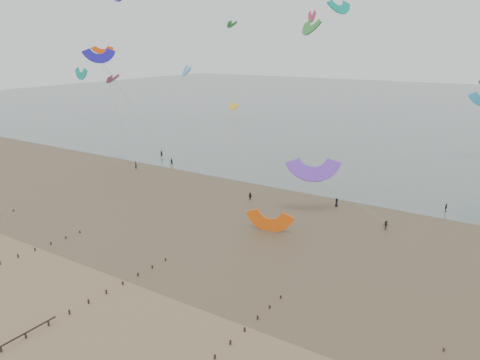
# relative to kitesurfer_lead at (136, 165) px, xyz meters

# --- Properties ---
(ground) EXTENTS (500.00, 500.00, 0.00)m
(ground) POSITION_rel_kitesurfer_lead_xyz_m (34.92, -45.04, -0.93)
(ground) COLOR brown
(ground) RESTS_ON ground
(sea_and_shore) EXTENTS (500.00, 665.00, 0.03)m
(sea_and_shore) POSITION_rel_kitesurfer_lead_xyz_m (30.84, -10.63, -0.93)
(sea_and_shore) COLOR #475654
(sea_and_shore) RESTS_ON ground
(kitesurfer_lead) EXTENTS (0.81, 0.73, 1.87)m
(kitesurfer_lead) POSITION_rel_kitesurfer_lead_xyz_m (0.00, 0.00, 0.00)
(kitesurfer_lead) COLOR black
(kitesurfer_lead) RESTS_ON ground
(kitesurfers) EXTENTS (97.02, 23.28, 1.86)m
(kitesurfers) POSITION_rel_kitesurfer_lead_xyz_m (60.07, 6.60, -0.10)
(kitesurfers) COLOR black
(kitesurfers) RESTS_ON ground
(grounded_kite) EXTENTS (7.55, 6.39, 3.68)m
(grounded_kite) POSITION_rel_kitesurfer_lead_xyz_m (45.56, -15.86, -0.93)
(grounded_kite) COLOR #F95E0F
(grounded_kite) RESTS_ON ground
(kites_airborne) EXTENTS (230.09, 114.39, 37.95)m
(kites_airborne) POSITION_rel_kitesurfer_lead_xyz_m (11.44, 42.74, 20.19)
(kites_airborne) COLOR #251AC0
(kites_airborne) RESTS_ON ground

